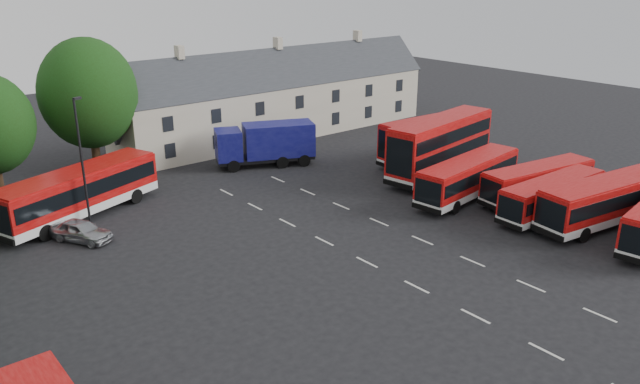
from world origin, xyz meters
The scene contains 13 objects.
ground centered at (0.00, 0.00, 0.00)m, with size 140.00×140.00×0.00m, color black.
lane_markings centered at (2.50, 2.00, 0.01)m, with size 5.15×33.80×0.01m.
terrace_houses centered at (14.00, 30.00, 3.86)m, with size 35.70×7.13×10.06m.
bus_row_b centered at (16.56, -4.18, 1.94)m, with size 11.69×4.26×3.23m.
bus_row_c centered at (15.24, -0.95, 1.65)m, with size 9.77×2.59×2.74m.
bus_row_d centered at (17.17, 1.41, 1.68)m, with size 10.11×3.72×2.80m.
bus_row_e centered at (13.66, 5.18, 1.85)m, with size 11.12×3.78×3.08m.
bus_dd_south centered at (16.27, 10.17, 2.83)m, with size 12.37×4.53×4.96m.
bus_dd_north centered at (18.31, 13.43, 2.30)m, with size 9.98×2.87×4.04m.
bus_north centered at (-10.61, 20.14, 2.09)m, with size 12.53×6.88×3.48m.
box_truck centered at (6.61, 21.82, 2.12)m, with size 8.96×5.98×3.77m.
silver_car centered at (-12.08, 16.07, 0.72)m, with size 1.69×4.20×1.43m, color #AAAEB2.
lamppost centered at (-10.86, 17.78, 4.79)m, with size 0.62×0.38×8.97m.
Camera 1 is at (-23.79, -22.25, 16.82)m, focal length 35.00 mm.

